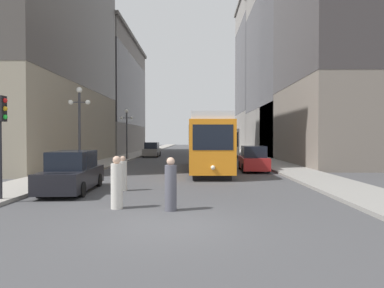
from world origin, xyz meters
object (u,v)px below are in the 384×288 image
pedestrian_crossing_near (117,184)px  lamp_post_left_far (127,126)px  streetcar (207,142)px  pedestrian_on_sidewalk (171,186)px  pedestrian_crossing_far (123,175)px  parked_car_left_near (72,173)px  traffic_light_near_left (0,120)px  parked_car_right_far (253,159)px  lamp_post_left_near (79,117)px  transit_bus (225,141)px  parked_car_left_mid (152,150)px

pedestrian_crossing_near → lamp_post_left_far: size_ratio=0.34×
streetcar → pedestrian_on_sidewalk: (-1.65, -13.50, -1.27)m
streetcar → pedestrian_crossing_near: 13.72m
pedestrian_crossing_far → lamp_post_left_far: bearing=-61.4°
parked_car_left_near → pedestrian_on_sidewalk: size_ratio=2.70×
traffic_light_near_left → pedestrian_crossing_near: bearing=-11.6°
parked_car_right_far → lamp_post_left_near: 12.33m
traffic_light_near_left → lamp_post_left_far: bearing=90.5°
transit_bus → streetcar: bearing=-97.3°
lamp_post_left_far → lamp_post_left_near: bearing=-90.0°
pedestrian_crossing_near → traffic_light_near_left: traffic_light_near_left is taller
parked_car_right_far → lamp_post_left_far: size_ratio=0.82×
streetcar → lamp_post_left_near: lamp_post_left_near is taller
pedestrian_crossing_near → traffic_light_near_left: (-4.56, 0.94, 2.26)m
parked_car_left_mid → pedestrian_crossing_near: 30.19m
parked_car_left_near → pedestrian_crossing_near: bearing=-54.4°
transit_bus → lamp_post_left_far: bearing=-141.4°
parked_car_left_mid → lamp_post_left_far: 6.83m
parked_car_left_near → pedestrian_crossing_near: parked_car_left_near is taller
streetcar → pedestrian_on_sidewalk: size_ratio=7.42×
pedestrian_crossing_near → pedestrian_on_sidewalk: pedestrian_crossing_near is taller
streetcar → parked_car_right_far: size_ratio=3.02×
streetcar → parked_car_left_near: streetcar is taller
lamp_post_left_far → pedestrian_on_sidewalk: bearing=-74.8°
parked_car_left_mid → pedestrian_crossing_far: (2.25, -26.31, -0.10)m
streetcar → traffic_light_near_left: size_ratio=3.45×
lamp_post_left_near → traffic_light_near_left: bearing=-88.6°
lamp_post_left_far → parked_car_right_far: bearing=-44.6°
streetcar → pedestrian_crossing_far: 10.42m
pedestrian_on_sidewalk → lamp_post_left_near: size_ratio=0.32×
streetcar → traffic_light_near_left: (-8.08, -12.27, 1.00)m
streetcar → transit_bus: bearing=80.2°
traffic_light_near_left → parked_car_left_near: bearing=57.2°
streetcar → parked_car_right_far: (3.34, -0.53, -1.26)m
streetcar → pedestrian_crossing_near: bearing=-105.8°
parked_car_left_near → lamp_post_left_far: (-1.90, 20.58, 2.81)m
parked_car_left_near → streetcar: bearing=53.0°
transit_bus → pedestrian_on_sidewalk: bearing=-96.5°
pedestrian_on_sidewalk → transit_bus: bearing=-71.8°
pedestrian_on_sidewalk → traffic_light_near_left: size_ratio=0.47×
transit_bus → pedestrian_crossing_far: 29.84m
traffic_light_near_left → lamp_post_left_far: size_ratio=0.72×
streetcar → parked_car_left_mid: bearing=109.9°
transit_bus → parked_car_left_mid: transit_bus is taller
parked_car_left_near → traffic_light_near_left: 3.84m
pedestrian_crossing_near → streetcar: bearing=-77.8°
traffic_light_near_left → lamp_post_left_near: size_ratio=0.70×
pedestrian_on_sidewalk → pedestrian_crossing_near: bearing=17.3°
transit_bus → lamp_post_left_far: (-11.36, -8.55, 1.71)m
streetcar → parked_car_right_far: streetcar is taller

